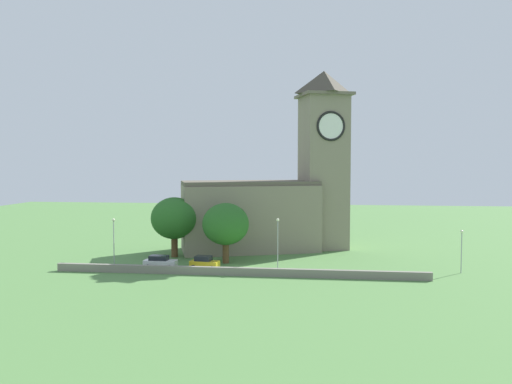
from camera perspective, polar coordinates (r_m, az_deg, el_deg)
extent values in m
plane|color=#517F42|center=(89.57, -0.14, -6.55)|extent=(200.00, 200.00, 0.00)
cube|color=gray|center=(89.50, -0.70, -2.87)|extent=(25.00, 16.81, 11.40)
cube|color=#5C5547|center=(89.05, -0.70, 1.00)|extent=(24.75, 16.06, 0.70)
cube|color=gray|center=(92.48, 7.44, 2.09)|extent=(9.28, 9.28, 26.83)
cube|color=#675F4F|center=(93.20, 7.51, 10.52)|extent=(10.77, 10.77, 0.50)
pyramid|color=#484338|center=(93.51, 7.52, 11.90)|extent=(9.75, 9.75, 4.03)
cylinder|color=white|center=(89.16, 8.27, 7.22)|extent=(4.48, 1.61, 4.69)
torus|color=black|center=(89.16, 8.27, 7.22)|extent=(4.98, 2.03, 5.11)
cylinder|color=white|center=(93.94, 9.64, 7.00)|extent=(1.61, 4.48, 4.69)
torus|color=black|center=(93.94, 9.64, 7.00)|extent=(2.03, 4.98, 5.11)
cube|color=gray|center=(70.71, -2.09, -8.77)|extent=(51.14, 0.70, 1.10)
cube|color=silver|center=(76.66, -10.50, -7.71)|extent=(4.79, 1.84, 0.84)
cube|color=#1E232B|center=(76.60, -10.67, -7.14)|extent=(2.69, 1.59, 0.67)
cylinder|color=black|center=(77.07, -9.14, -7.96)|extent=(0.68, 0.33, 0.67)
cylinder|color=black|center=(75.44, -9.53, -8.21)|extent=(0.68, 0.33, 0.67)
cylinder|color=black|center=(78.07, -11.42, -7.83)|extent=(0.68, 0.33, 0.67)
cylinder|color=black|center=(76.46, -11.86, -8.08)|extent=(0.68, 0.33, 0.67)
cube|color=gold|center=(75.14, -5.68, -7.88)|extent=(4.28, 2.36, 0.86)
cube|color=#1E232B|center=(75.06, -5.83, -7.29)|extent=(2.48, 1.90, 0.68)
cylinder|color=black|center=(75.60, -4.44, -8.14)|extent=(0.73, 0.42, 0.69)
cylinder|color=black|center=(73.92, -4.91, -8.41)|extent=(0.73, 0.42, 0.69)
cylinder|color=black|center=(76.54, -6.42, -8.01)|extent=(0.73, 0.42, 0.69)
cylinder|color=black|center=(74.89, -6.93, -8.26)|extent=(0.73, 0.42, 0.69)
cylinder|color=#9EA0A5|center=(80.73, -15.42, -5.43)|extent=(0.14, 0.14, 6.48)
sphere|color=#F4EFCC|center=(80.29, -15.46, -2.99)|extent=(0.44, 0.44, 0.44)
cylinder|color=#9EA0A5|center=(74.52, 2.41, -5.88)|extent=(0.14, 0.14, 6.87)
sphere|color=#F4EFCC|center=(74.02, 2.42, -3.09)|extent=(0.44, 0.44, 0.44)
cylinder|color=#9EA0A5|center=(77.15, 21.73, -6.29)|extent=(0.14, 0.14, 5.57)
sphere|color=#F4EFCC|center=(76.72, 21.78, -4.08)|extent=(0.44, 0.44, 0.44)
cylinder|color=brown|center=(79.15, -3.36, -6.65)|extent=(0.99, 0.99, 3.31)
ellipsoid|color=#286023|center=(78.52, -3.37, -3.54)|extent=(7.09, 7.09, 6.38)
cylinder|color=brown|center=(85.10, -8.98, -5.92)|extent=(1.05, 1.05, 3.50)
ellipsoid|color=#286023|center=(84.49, -9.01, -2.86)|extent=(7.50, 7.50, 6.75)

